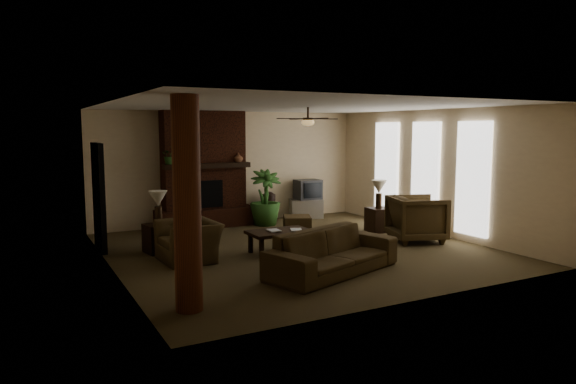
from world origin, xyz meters
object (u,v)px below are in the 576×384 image
armchair_left (189,234)px  side_table_right (379,220)px  tv_stand (306,208)px  log_column (187,205)px  armchair_right (417,216)px  lamp_left (158,201)px  sofa (333,245)px  ottoman (297,225)px  lamp_right (379,189)px  floor_vase (269,204)px  floor_plant (265,210)px  side_table_left (159,238)px  coffee_table (280,233)px

armchair_left → side_table_right: bearing=93.8°
side_table_right → tv_stand: bearing=102.7°
log_column → side_table_right: bearing=29.5°
armchair_right → lamp_left: (-5.08, 1.51, 0.47)m
sofa → ottoman: sofa is taller
log_column → lamp_right: (5.46, 3.08, -0.40)m
ottoman → lamp_right: lamp_right is taller
ottoman → side_table_right: side_table_right is taller
log_column → armchair_right: 5.92m
floor_vase → floor_plant: bearing=-125.2°
side_table_left → lamp_left: 0.73m
armchair_right → floor_vase: bearing=43.2°
lamp_left → floor_plant: bearing=29.2°
sofa → lamp_right: size_ratio=3.75×
ottoman → side_table_left: size_ratio=1.09×
coffee_table → ottoman: (1.19, 1.46, -0.17)m
armchair_right → floor_vase: size_ratio=1.39×
sofa → lamp_left: lamp_left is taller
floor_vase → lamp_right: lamp_right is taller
log_column → floor_plant: log_column is taller
coffee_table → side_table_right: (2.99, 0.79, -0.10)m
armchair_right → tv_stand: size_ratio=1.26×
armchair_left → armchair_right: armchair_right is taller
ottoman → lamp_right: (1.75, -0.71, 0.80)m
tv_stand → side_table_right: size_ratio=1.55×
tv_stand → lamp_left: lamp_left is taller
sofa → side_table_left: sofa is taller
armchair_right → ottoman: size_ratio=1.78×
side_table_left → floor_vase: bearing=32.0°
floor_vase → side_table_left: 3.98m
tv_stand → side_table_left: side_table_left is taller
armchair_left → lamp_left: (-0.32, 0.84, 0.52)m
armchair_right → tv_stand: (-0.59, 3.67, -0.28)m
armchair_right → floor_plant: (-2.01, 3.22, -0.15)m
floor_vase → lamp_right: bearing=-57.0°
coffee_table → armchair_left: bearing=172.8°
floor_vase → sofa: bearing=-103.9°
side_table_left → lamp_left: bearing=-99.0°
ottoman → side_table_right: (1.80, -0.67, 0.08)m
floor_vase → lamp_left: 4.06m
floor_plant → side_table_right: 2.80m
side_table_right → lamp_right: 0.73m
coffee_table → tv_stand: 4.05m
coffee_table → lamp_right: 3.10m
tv_stand → side_table_right: (0.55, -2.44, 0.03)m
side_table_left → lamp_right: bearing=-4.2°
armchair_left → floor_vase: size_ratio=1.43×
armchair_right → floor_vase: 4.04m
ottoman → side_table_left: 3.25m
log_column → armchair_right: bearing=18.7°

